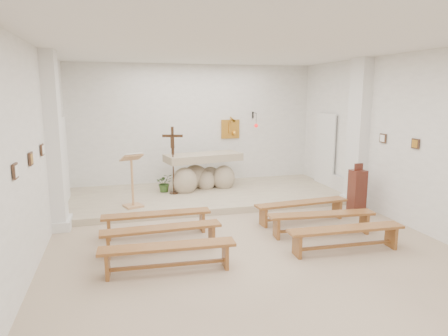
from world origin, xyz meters
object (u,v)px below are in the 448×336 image
object	(u,v)px
crucifix_stand	(173,155)
bench_right_front	(302,207)
bench_right_second	(321,219)
bench_right_third	(346,234)
donation_pedestal	(357,191)
lectern	(132,180)
altar	(203,174)
bench_left_second	(162,233)
bench_left_third	(168,252)
bench_left_front	(157,218)

from	to	relation	value
crucifix_stand	bench_right_front	size ratio (longest dim) A/B	0.83
bench_right_second	bench_right_third	xyz separation A→B (m)	(0.00, -0.85, 0.00)
donation_pedestal	lectern	bearing A→B (deg)	163.12
altar	bench_right_third	bearing A→B (deg)	-81.87
bench_left_second	bench_right_third	world-z (taller)	same
bench_left_third	bench_right_third	world-z (taller)	same
bench_left_second	bench_left_third	world-z (taller)	same
bench_right_second	bench_left_front	bearing A→B (deg)	170.00
bench_left_third	bench_right_third	distance (m)	3.05
bench_left_second	altar	bearing A→B (deg)	66.17
lectern	bench_left_second	world-z (taller)	lectern
crucifix_stand	bench_left_third	xyz separation A→B (m)	(-0.68, -4.22, -0.82)
bench_left_second	bench_right_third	distance (m)	3.17
altar	crucifix_stand	distance (m)	1.08
altar	donation_pedestal	size ratio (longest dim) A/B	1.84
bench_right_front	altar	bearing A→B (deg)	113.60
altar	bench_right_second	size ratio (longest dim) A/B	1.02
altar	bench_left_front	bearing A→B (deg)	-128.32
donation_pedestal	bench_left_second	size ratio (longest dim) A/B	0.56
crucifix_stand	bench_right_front	bearing A→B (deg)	-28.45
bench_left_front	bench_left_third	world-z (taller)	same
bench_left_third	bench_left_front	bearing A→B (deg)	93.27
bench_right_front	bench_right_second	bearing A→B (deg)	-94.53
crucifix_stand	bench_left_third	size ratio (longest dim) A/B	0.83
donation_pedestal	bench_left_second	distance (m)	4.65
donation_pedestal	bench_right_third	distance (m)	2.43
bench_left_second	bench_right_third	bearing A→B (deg)	-17.21
donation_pedestal	bench_left_third	distance (m)	4.92
lectern	crucifix_stand	world-z (taller)	crucifix_stand
crucifix_stand	donation_pedestal	size ratio (longest dim) A/B	1.49
donation_pedestal	bench_right_third	size ratio (longest dim) A/B	0.56
bench_right_second	lectern	bearing A→B (deg)	150.71
bench_left_second	bench_right_third	size ratio (longest dim) A/B	1.00
donation_pedestal	bench_right_front	bearing A→B (deg)	-173.36
crucifix_stand	bench_right_second	xyz separation A→B (m)	(2.37, -3.37, -0.82)
bench_right_front	bench_left_third	bearing A→B (deg)	-155.34
lectern	bench_left_front	world-z (taller)	lectern
bench_right_front	bench_right_second	world-z (taller)	same
lectern	donation_pedestal	xyz separation A→B (m)	(4.89, -1.32, -0.26)
lectern	bench_right_third	distance (m)	4.74
lectern	bench_right_front	bearing A→B (deg)	-44.10
crucifix_stand	donation_pedestal	bearing A→B (deg)	-12.66
lectern	crucifix_stand	bearing A→B (deg)	22.85
bench_left_front	bench_right_front	world-z (taller)	same
crucifix_stand	lectern	bearing A→B (deg)	-118.95
bench_left_front	bench_left_third	bearing A→B (deg)	-89.63
bench_left_front	lectern	bearing A→B (deg)	104.03
bench_right_front	bench_left_third	distance (m)	3.50
crucifix_stand	donation_pedestal	xyz separation A→B (m)	(3.84, -2.30, -0.63)
bench_right_second	crucifix_stand	bearing A→B (deg)	130.73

